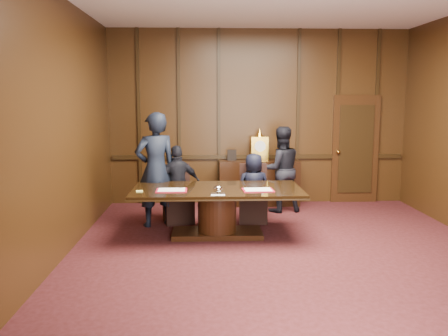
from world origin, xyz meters
name	(u,v)px	position (x,y,z in m)	size (l,w,h in m)	color
room	(292,130)	(0.07, 0.14, 1.72)	(7.00, 7.04, 3.50)	black
sideboard	(259,181)	(0.00, 3.26, 0.49)	(1.60, 0.45, 1.54)	black
conference_table	(217,204)	(-0.90, 1.10, 0.51)	(2.62, 1.32, 0.76)	black
folder_left	(172,190)	(-1.59, 0.93, 0.77)	(0.47, 0.34, 0.02)	#A70F25
folder_right	(258,190)	(-0.29, 0.90, 0.77)	(0.48, 0.35, 0.02)	#A70F25
inkstand	(218,190)	(-0.90, 0.65, 0.81)	(0.20, 0.14, 0.12)	white
notepad	(139,191)	(-2.06, 0.87, 0.77)	(0.10, 0.07, 0.01)	#FCFF7C
chair_left	(178,205)	(-1.56, 1.98, 0.29)	(0.58, 0.58, 0.99)	black
chair_right	(253,205)	(-0.25, 1.98, 0.29)	(0.52, 0.52, 0.99)	black
signatory_left	(178,185)	(-1.55, 1.90, 0.67)	(0.79, 0.33, 1.35)	black
signatory_right	(254,188)	(-0.25, 1.90, 0.60)	(0.59, 0.38, 1.21)	black
witness_left	(156,170)	(-1.91, 1.76, 0.96)	(0.70, 0.46, 1.91)	black
witness_right	(281,169)	(0.34, 2.68, 0.81)	(0.79, 0.61, 1.62)	black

